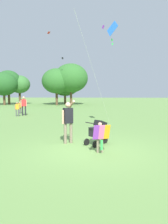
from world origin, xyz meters
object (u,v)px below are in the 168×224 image
(person_couple_left, at_px, (20,106))
(person_kid_running, at_px, (24,104))
(stroller, at_px, (98,130))
(kite_adult_black, at_px, (112,31))
(person_adult_flyer, at_px, (68,119))
(person_back_turned, at_px, (17,108))
(child_with_butterfly_kite, at_px, (100,135))

(person_couple_left, height_order, person_kid_running, person_kid_running)
(stroller, bearing_deg, kite_adult_black, 79.09)
(person_adult_flyer, relative_size, stroller, 1.76)
(person_adult_flyer, relative_size, person_kid_running, 1.07)
(kite_adult_black, bearing_deg, person_back_turned, 143.60)
(child_with_butterfly_kite, relative_size, person_kid_running, 0.65)
(person_couple_left, relative_size, person_back_turned, 0.94)
(person_back_turned, bearing_deg, child_with_butterfly_kite, -57.43)
(stroller, relative_size, kite_adult_black, 0.17)
(person_adult_flyer, distance_m, person_kid_running, 11.30)
(child_with_butterfly_kite, bearing_deg, kite_adult_black, 82.00)
(person_adult_flyer, distance_m, person_back_turned, 10.92)
(person_kid_running, relative_size, person_back_turned, 1.38)
(kite_adult_black, relative_size, person_back_turned, 5.08)
(kite_adult_black, distance_m, person_back_turned, 10.62)
(person_couple_left, bearing_deg, kite_adult_black, -44.00)
(person_adult_flyer, relative_size, person_back_turned, 1.48)
(person_adult_flyer, xyz_separation_m, kite_adult_black, (2.05, 3.78, 4.52))
(stroller, distance_m, person_back_turned, 11.81)
(person_adult_flyer, bearing_deg, stroller, -10.74)
(person_kid_running, bearing_deg, kite_adult_black, -40.84)
(person_couple_left, bearing_deg, person_kid_running, -60.22)
(kite_adult_black, xyz_separation_m, person_couple_left, (-8.18, 7.90, -4.88))
(stroller, xyz_separation_m, person_back_turned, (-6.83, 9.63, 0.12))
(child_with_butterfly_kite, distance_m, person_adult_flyer, 1.95)
(kite_adult_black, xyz_separation_m, person_back_turned, (-7.61, 5.61, -4.84))
(person_adult_flyer, xyz_separation_m, person_kid_running, (-5.19, 10.04, -0.05))
(person_adult_flyer, height_order, person_back_turned, person_adult_flyer)
(person_couple_left, height_order, person_back_turned, person_back_turned)
(person_couple_left, distance_m, person_kid_running, 1.91)
(person_kid_running, bearing_deg, person_couple_left, 119.78)
(child_with_butterfly_kite, relative_size, stroller, 1.06)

